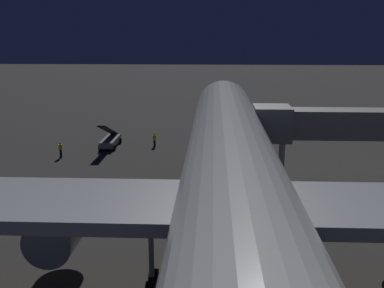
{
  "coord_description": "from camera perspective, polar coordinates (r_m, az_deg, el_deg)",
  "views": [
    {
      "loc": [
        1.1,
        34.24,
        13.62
      ],
      "look_at": [
        3.0,
        -6.9,
        3.5
      ],
      "focal_mm": 43.09,
      "sensor_mm": 36.0,
      "label": 1
    }
  ],
  "objects": [
    {
      "name": "airliner_at_gate",
      "position": [
        23.01,
        5.26,
        -6.56
      ],
      "size": [
        52.36,
        61.44,
        20.31
      ],
      "color": "silver",
      "rests_on": "ground_plane"
    },
    {
      "name": "ground_crew_near_nose_gear",
      "position": [
        52.74,
        -15.96,
        -0.6
      ],
      "size": [
        0.4,
        0.4,
        1.79
      ],
      "color": "black",
      "rests_on": "ground_plane"
    },
    {
      "name": "traffic_cone_nose_port",
      "position": [
        52.96,
        6.13,
        -0.87
      ],
      "size": [
        0.36,
        0.36,
        0.55
      ],
      "primitive_type": "cone",
      "color": "orange",
      "rests_on": "ground_plane"
    },
    {
      "name": "jet_bridge",
      "position": [
        43.31,
        21.86,
        2.27
      ],
      "size": [
        24.86,
        3.4,
        7.23
      ],
      "color": "#9E9E99",
      "rests_on": "ground_plane"
    },
    {
      "name": "traffic_cone_nose_starboard",
      "position": [
        52.86,
        1.37,
        -0.82
      ],
      "size": [
        0.36,
        0.36,
        0.55
      ],
      "primitive_type": "cone",
      "color": "orange",
      "rests_on": "ground_plane"
    },
    {
      "name": "ground_crew_by_belt_loader",
      "position": [
        55.83,
        -4.67,
        0.63
      ],
      "size": [
        0.4,
        0.4,
        1.7
      ],
      "color": "black",
      "rests_on": "ground_plane"
    },
    {
      "name": "belt_loader",
      "position": [
        56.4,
        -10.08,
        0.5
      ],
      "size": [
        1.96,
        8.56,
        3.48
      ],
      "color": "slate",
      "rests_on": "ground_plane"
    },
    {
      "name": "ground_plane",
      "position": [
        36.87,
        4.21,
        -7.91
      ],
      "size": [
        320.0,
        320.0,
        0.0
      ],
      "primitive_type": "plane",
      "color": "#383533"
    }
  ]
}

